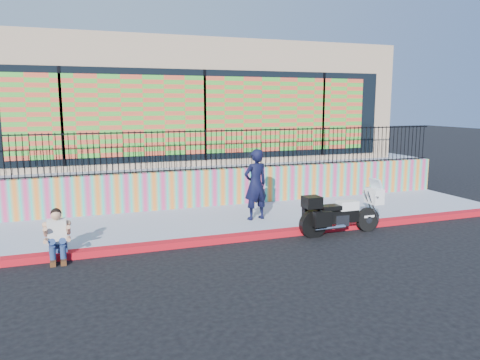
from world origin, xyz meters
name	(u,v)px	position (x,y,z in m)	size (l,w,h in m)	color
ground	(253,239)	(0.00, 0.00, 0.00)	(90.00, 90.00, 0.00)	black
red_curb	(253,236)	(0.00, 0.00, 0.07)	(16.00, 0.30, 0.15)	#AC0C23
sidewalk	(231,220)	(0.00, 1.65, 0.07)	(16.00, 3.00, 0.15)	#98A0B7
mural_wall	(214,188)	(0.00, 3.25, 0.70)	(16.00, 0.20, 1.10)	#D73872
metal_fence	(213,150)	(0.00, 3.25, 1.85)	(15.80, 0.04, 1.20)	black
elevated_platform	(177,168)	(0.00, 8.35, 0.62)	(16.00, 10.00, 1.25)	#98A0B7
storefront_building	(177,102)	(0.00, 8.13, 3.25)	(14.00, 8.06, 4.00)	tan
police_motorcycle	(340,212)	(2.17, -0.35, 0.57)	(2.18, 0.72, 1.36)	black
police_officer	(256,185)	(0.55, 1.23, 1.09)	(0.69, 0.45, 1.89)	black
seated_man	(57,240)	(-4.37, -0.09, 0.45)	(0.54, 0.71, 1.06)	navy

